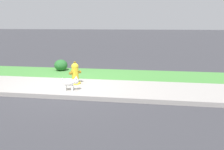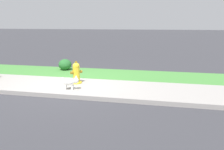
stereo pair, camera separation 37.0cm
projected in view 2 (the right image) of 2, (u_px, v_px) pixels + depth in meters
The scene contains 7 objects.
ground_plane at pixel (68, 86), 6.84m from camera, with size 120.00×120.00×0.00m, color #38383D.
sidewalk_pavement at pixel (68, 86), 6.84m from camera, with size 18.00×1.97×0.01m, color #9E9993.
grass_verge at pixel (87, 73), 8.62m from camera, with size 18.00×1.78×0.01m, color #47893D.
street_curb at pixel (53, 95), 5.81m from camera, with size 18.00×0.16×0.12m, color #9E9993.
fire_hydrant_near_corner at pixel (76, 73), 7.06m from camera, with size 0.36×0.36×0.73m.
small_white_dog at pixel (71, 82), 6.40m from camera, with size 0.50×0.27×0.43m.
shrub_bush_mid_verge at pixel (65, 65), 9.11m from camera, with size 0.54×0.54×0.46m.
Camera 2 is at (2.66, -6.16, 1.93)m, focal length 35.00 mm.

